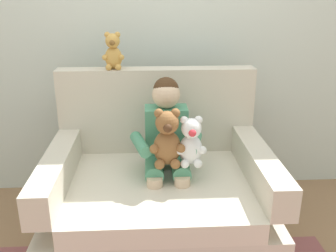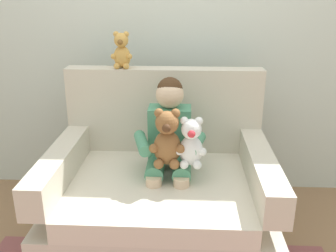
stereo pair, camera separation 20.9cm
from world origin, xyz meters
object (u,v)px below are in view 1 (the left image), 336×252
object	(u,v)px
plush_honey_on_backrest	(113,52)
plush_brown	(167,139)
armchair	(159,195)
seated_child	(167,139)
plush_white	(191,142)

from	to	relation	value
plush_honey_on_backrest	plush_brown	bearing A→B (deg)	-71.27
armchair	plush_brown	bearing A→B (deg)	-65.20
seated_child	plush_white	world-z (taller)	seated_child
seated_child	plush_honey_on_backrest	xyz separation A→B (m)	(-0.33, 0.34, 0.48)
seated_child	plush_brown	world-z (taller)	seated_child
seated_child	plush_honey_on_backrest	size ratio (longest dim) A/B	3.42
armchair	plush_honey_on_backrest	world-z (taller)	plush_honey_on_backrest
plush_brown	plush_honey_on_backrest	bearing A→B (deg)	130.07
armchair	seated_child	size ratio (longest dim) A/B	1.60
plush_brown	plush_honey_on_backrest	size ratio (longest dim) A/B	1.43
armchair	plush_white	distance (m)	0.45
plush_white	armchair	bearing A→B (deg)	153.45
armchair	seated_child	xyz separation A→B (m)	(0.05, 0.04, 0.36)
plush_honey_on_backrest	armchair	bearing A→B (deg)	-69.20
plush_white	plush_honey_on_backrest	bearing A→B (deg)	135.70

